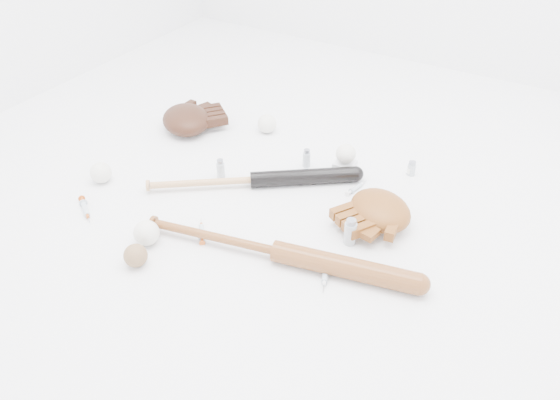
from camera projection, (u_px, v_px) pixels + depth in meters
The scene contains 20 objects.
bat_dark at pixel (253, 180), 2.00m from camera, with size 0.81×0.06×0.06m, color black, non-canonical shape.
bat_wood at pixel (277, 251), 1.68m from camera, with size 0.92×0.07×0.07m, color brown, non-canonical shape.
glove_dark at pixel (186, 119), 2.32m from camera, with size 0.28×0.28×0.10m, color black, non-canonical shape.
glove_tan at pixel (380, 210), 1.82m from camera, with size 0.27×0.27×0.10m, color brown, non-canonical shape.
trading_card at pixel (189, 123), 2.39m from camera, with size 0.07×0.10×0.01m, color gold.
pedestal at pixel (345, 167), 2.08m from camera, with size 0.07×0.07×0.04m, color white.
baseball_on_pedestal at pixel (346, 154), 2.05m from camera, with size 0.08×0.08×0.08m, color white.
baseball_left at pixel (101, 173), 2.02m from camera, with size 0.08×0.08×0.08m, color white.
baseball_upper at pixel (267, 124), 2.31m from camera, with size 0.08×0.08×0.08m, color white.
baseball_mid at pixel (147, 233), 1.74m from camera, with size 0.08×0.08×0.08m, color white.
baseball_aged at pixel (136, 255), 1.66m from camera, with size 0.07×0.07×0.07m, color olive.
syringe_0 at pixel (85, 209), 1.89m from camera, with size 0.17×0.03×0.02m, color #ADBCC6, non-canonical shape.
syringe_1 at pixel (202, 232), 1.80m from camera, with size 0.14×0.02×0.02m, color #ADBCC6, non-canonical shape.
syringe_2 at pixel (356, 188), 1.99m from camera, with size 0.13×0.02×0.02m, color #ADBCC6, non-canonical shape.
syringe_3 at pixel (325, 273), 1.64m from camera, with size 0.17×0.03×0.02m, color #ADBCC6, non-canonical shape.
vial_0 at pixel (410, 168), 2.06m from camera, with size 0.02×0.02×0.06m, color #ACB5BC.
vial_1 at pixel (412, 168), 2.06m from camera, with size 0.02×0.02×0.06m, color #ACB5BC.
vial_2 at pixel (307, 158), 2.10m from camera, with size 0.03×0.03×0.08m, color #ACB5BC.
vial_3 at pixel (350, 231), 1.74m from camera, with size 0.04×0.04×0.09m, color #ACB5BC.
vial_4 at pixel (221, 168), 2.04m from camera, with size 0.03×0.03×0.08m, color #ACB5BC.
Camera 1 is at (0.72, -1.28, 1.17)m, focal length 35.00 mm.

